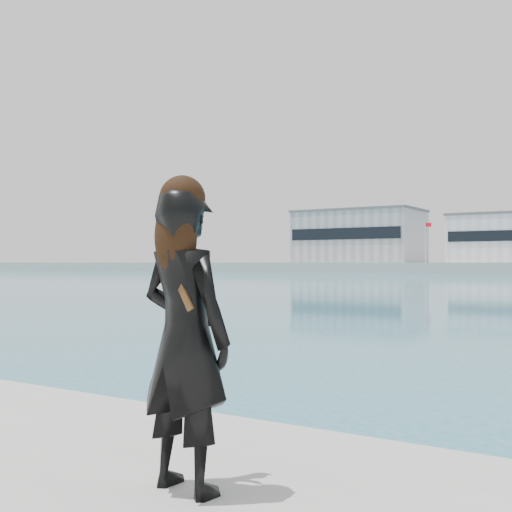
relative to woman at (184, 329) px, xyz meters
The scene contains 3 objects.
warehouse_grey_left 139.61m from the woman, 112.90° to the left, with size 26.52×16.36×11.50m.
flagpole_left 127.16m from the woman, 107.01° to the left, with size 1.28×0.16×8.00m.
woman is the anchor object (origin of this frame).
Camera 1 is at (1.40, -3.16, 2.00)m, focal length 45.00 mm.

